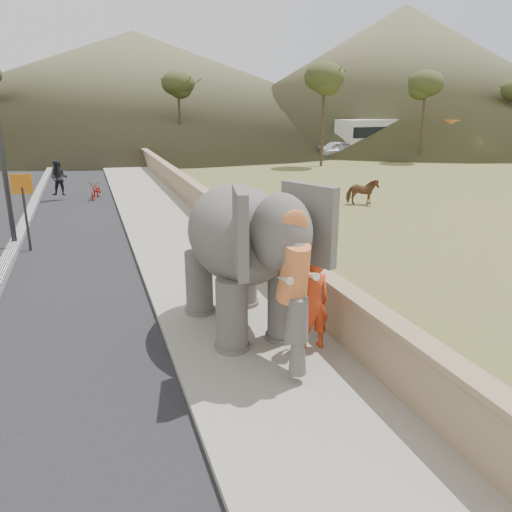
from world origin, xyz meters
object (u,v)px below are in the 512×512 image
Objects in this scene: cow at (362,192)px; motorcyclist at (77,184)px; elephant_and_man at (239,254)px; lamppost at (4,87)px.

motorcyclist is (-12.20, 5.44, 0.17)m from cow.
lamppost is at bearing 120.00° from elephant_and_man.
motorcyclist is at bearing 78.94° from lamppost.
lamppost is 5.77× the size of cow.
lamppost reaches higher than cow.
lamppost is 3.18× the size of motorcyclist.
elephant_and_man is (-9.08, -10.84, 1.03)m from cow.
elephant_and_man is at bearing 160.44° from cow.
cow is at bearing 50.05° from elephant_and_man.
elephant_and_man is 1.70× the size of motorcyclist.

